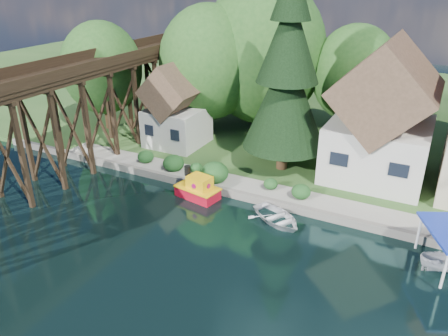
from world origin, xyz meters
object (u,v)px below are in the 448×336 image
at_px(house_left, 382,120).
at_px(trestle_bridge, 58,114).
at_px(shed, 176,110).
at_px(boat_white_a, 277,216).
at_px(conifer, 287,74).
at_px(tugboat, 198,189).

bearing_deg(house_left, trestle_bridge, -154.79).
xyz_separation_m(house_left, shed, (-18.00, -1.50, -1.31)).
xyz_separation_m(trestle_bridge, boat_white_a, (18.33, 1.09, -4.92)).
bearing_deg(trestle_bridge, conifer, 28.39).
bearing_deg(boat_white_a, house_left, 4.36).
xyz_separation_m(shed, boat_white_a, (13.33, -8.24, -3.40)).
xyz_separation_m(conifer, boat_white_a, (2.47, -7.49, -8.01)).
bearing_deg(boat_white_a, conifer, 48.19).
height_order(conifer, boat_white_a, conifer).
distance_m(trestle_bridge, house_left, 25.42).
relative_size(shed, boat_white_a, 1.90).
relative_size(shed, tugboat, 2.19).
relative_size(conifer, boat_white_a, 3.99).
relative_size(trestle_bridge, tugboat, 12.35).
relative_size(trestle_bridge, house_left, 4.01).
height_order(trestle_bridge, boat_white_a, trestle_bridge).
bearing_deg(tugboat, house_left, 39.36).
xyz_separation_m(house_left, boat_white_a, (-4.67, -9.74, -4.71)).
xyz_separation_m(conifer, tugboat, (-4.10, -6.97, -7.72)).
xyz_separation_m(shed, conifer, (10.87, -0.75, 4.61)).
bearing_deg(shed, conifer, -3.95).
bearing_deg(conifer, tugboat, -120.50).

